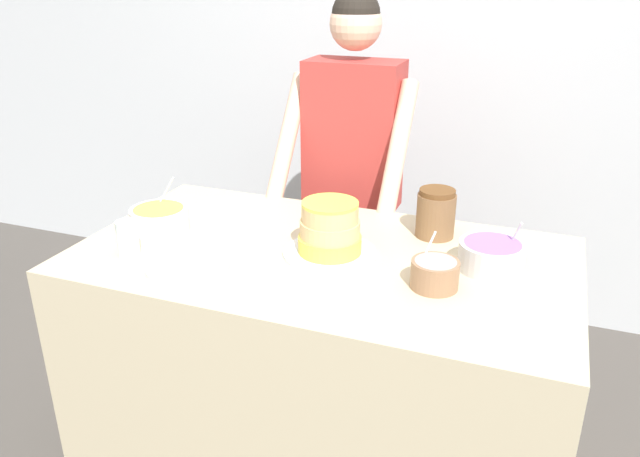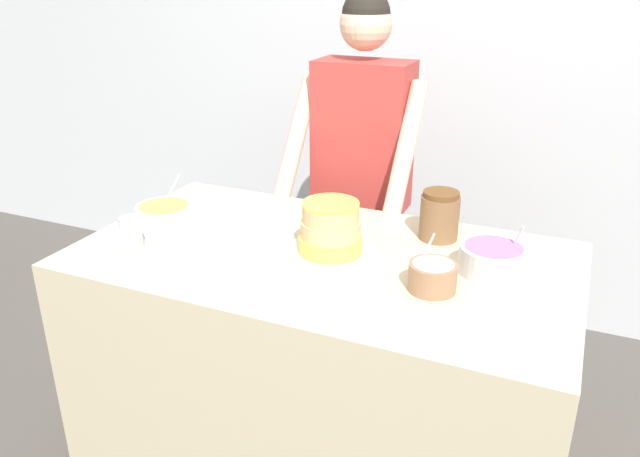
# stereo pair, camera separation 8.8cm
# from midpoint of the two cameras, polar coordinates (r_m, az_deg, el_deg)

# --- Properties ---
(wall_back) EXTENTS (10.00, 0.05, 2.60)m
(wall_back) POSITION_cam_midpoint_polar(r_m,az_deg,el_deg) (3.36, 9.14, 13.99)
(wall_back) COLOR silver
(wall_back) RESTS_ON ground_plane
(counter) EXTENTS (1.59, 0.88, 0.95)m
(counter) POSITION_cam_midpoint_polar(r_m,az_deg,el_deg) (2.25, -0.98, -13.32)
(counter) COLOR #C6B793
(counter) RESTS_ON ground_plane
(person_baker) EXTENTS (0.53, 0.48, 1.73)m
(person_baker) POSITION_cam_midpoint_polar(r_m,az_deg,el_deg) (2.67, 2.01, 6.39)
(person_baker) COLOR #2D2D38
(person_baker) RESTS_ON ground_plane
(cake) EXTENTS (0.30, 0.30, 0.18)m
(cake) POSITION_cam_midpoint_polar(r_m,az_deg,el_deg) (1.97, -0.36, -0.30)
(cake) COLOR silver
(cake) RESTS_ON counter
(frosting_bowl_pink) EXTENTS (0.14, 0.14, 0.15)m
(frosting_bowl_pink) POSITION_cam_midpoint_polar(r_m,az_deg,el_deg) (1.81, 9.08, -4.05)
(frosting_bowl_pink) COLOR #936B4C
(frosting_bowl_pink) RESTS_ON counter
(frosting_bowl_yellow) EXTENTS (0.20, 0.20, 0.18)m
(frosting_bowl_yellow) POSITION_cam_midpoint_polar(r_m,az_deg,el_deg) (2.24, -15.56, 0.85)
(frosting_bowl_yellow) COLOR white
(frosting_bowl_yellow) RESTS_ON counter
(frosting_bowl_purple) EXTENTS (0.20, 0.20, 0.15)m
(frosting_bowl_purple) POSITION_cam_midpoint_polar(r_m,az_deg,el_deg) (1.95, 14.17, -2.36)
(frosting_bowl_purple) COLOR silver
(frosting_bowl_purple) RESTS_ON counter
(drinking_glass) EXTENTS (0.07, 0.07, 0.12)m
(drinking_glass) POSITION_cam_midpoint_polar(r_m,az_deg,el_deg) (2.08, -18.33, -0.89)
(drinking_glass) COLOR silver
(drinking_glass) RESTS_ON counter
(ceramic_plate) EXTENTS (0.26, 0.26, 0.01)m
(ceramic_plate) POSITION_cam_midpoint_polar(r_m,az_deg,el_deg) (1.97, -13.26, -3.35)
(ceramic_plate) COLOR silver
(ceramic_plate) RESTS_ON counter
(stoneware_jar) EXTENTS (0.13, 0.13, 0.17)m
(stoneware_jar) POSITION_cam_midpoint_polar(r_m,az_deg,el_deg) (2.14, 9.39, 1.37)
(stoneware_jar) COLOR brown
(stoneware_jar) RESTS_ON counter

